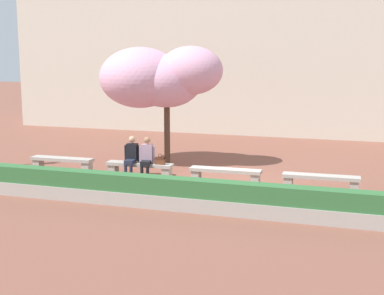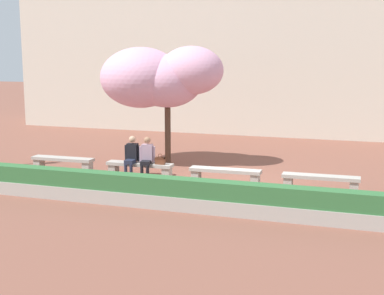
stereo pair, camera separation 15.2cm
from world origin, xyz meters
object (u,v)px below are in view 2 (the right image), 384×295
object	(u,v)px
stone_bench_near_west	(140,167)
handbag	(160,160)
stone_bench_near_east	(321,180)
stone_bench_center	(225,173)
cherry_tree_main	(160,77)
stone_bench_west_end	(63,161)
person_seated_left	(132,155)
person_seated_right	(147,156)

from	to	relation	value
stone_bench_near_west	handbag	xyz separation A→B (m)	(0.71, -0.02, 0.27)
stone_bench_near_east	stone_bench_near_west	bearing A→B (deg)	180.00
stone_bench_center	cherry_tree_main	size ratio (longest dim) A/B	0.51
stone_bench_west_end	stone_bench_near_west	world-z (taller)	same
stone_bench_west_end	stone_bench_center	xyz separation A→B (m)	(5.61, 0.00, 0.00)
stone_bench_center	handbag	distance (m)	2.11
person_seated_left	handbag	world-z (taller)	person_seated_left
stone_bench_near_west	handbag	size ratio (longest dim) A/B	6.42
stone_bench_center	person_seated_right	world-z (taller)	person_seated_right
handbag	person_seated_right	bearing A→B (deg)	-176.40
stone_bench_center	person_seated_left	distance (m)	3.08
cherry_tree_main	handbag	bearing A→B (deg)	-68.02
stone_bench_near_west	person_seated_right	size ratio (longest dim) A/B	1.69
stone_bench_west_end	stone_bench_near_west	bearing A→B (deg)	0.00
stone_bench_west_end	handbag	size ratio (longest dim) A/B	6.42
stone_bench_west_end	person_seated_right	size ratio (longest dim) A/B	1.69
handbag	cherry_tree_main	world-z (taller)	cherry_tree_main
stone_bench_near_west	person_seated_left	size ratio (longest dim) A/B	1.69
stone_bench_center	handbag	xyz separation A→B (m)	(-2.09, -0.02, 0.27)
stone_bench_near_east	stone_bench_center	bearing A→B (deg)	180.00
person_seated_left	stone_bench_near_west	bearing A→B (deg)	11.92
stone_bench_near_east	cherry_tree_main	xyz separation A→B (m)	(-5.77, 2.14, 2.73)
person_seated_left	handbag	size ratio (longest dim) A/B	3.81
stone_bench_west_end	stone_bench_near_west	size ratio (longest dim) A/B	1.00
person_seated_right	stone_bench_west_end	bearing A→B (deg)	179.02
stone_bench_center	person_seated_right	distance (m)	2.56
stone_bench_near_east	person_seated_left	xyz separation A→B (m)	(-5.86, -0.05, 0.39)
stone_bench_near_east	person_seated_right	size ratio (longest dim) A/B	1.69
stone_bench_near_west	cherry_tree_main	xyz separation A→B (m)	(-0.17, 2.14, 2.73)
stone_bench_near_west	stone_bench_center	xyz separation A→B (m)	(2.80, 0.00, 0.00)
person_seated_right	stone_bench_center	bearing A→B (deg)	1.19
stone_bench_near_west	cherry_tree_main	bearing A→B (deg)	94.42
stone_bench_near_east	handbag	size ratio (longest dim) A/B	6.42
stone_bench_center	person_seated_right	size ratio (longest dim) A/B	1.69
stone_bench_near_east	person_seated_left	size ratio (longest dim) A/B	1.69
stone_bench_near_east	cherry_tree_main	world-z (taller)	cherry_tree_main
handbag	stone_bench_near_east	bearing A→B (deg)	0.29
stone_bench_near_east	person_seated_left	distance (m)	5.87
stone_bench_west_end	handbag	xyz separation A→B (m)	(3.51, -0.02, 0.27)
person_seated_right	stone_bench_near_west	bearing A→B (deg)	169.06
stone_bench_west_end	stone_bench_near_west	distance (m)	2.80
handbag	cherry_tree_main	size ratio (longest dim) A/B	0.08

